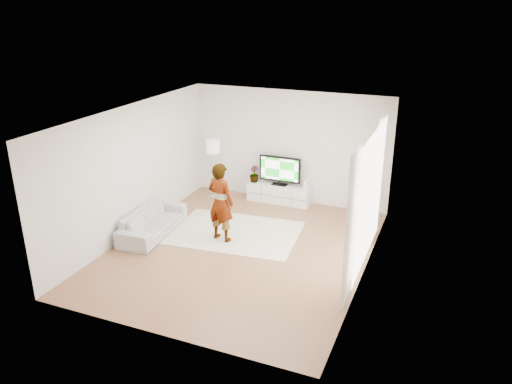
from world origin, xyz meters
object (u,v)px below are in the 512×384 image
at_px(sofa, 153,222).
at_px(floor_lamp, 213,149).
at_px(television, 280,170).
at_px(player, 221,202).
at_px(rug, 236,233).
at_px(media_console, 279,193).

xyz_separation_m(sofa, floor_lamp, (0.26, 2.47, 1.01)).
height_order(television, sofa, television).
bearing_deg(sofa, player, -83.42).
height_order(television, player, player).
bearing_deg(floor_lamp, rug, -51.47).
distance_m(television, sofa, 3.45).
distance_m(sofa, floor_lamp, 2.68).
bearing_deg(sofa, media_console, -39.36).
height_order(rug, player, player).
relative_size(player, floor_lamp, 1.11).
height_order(television, rug, television).
bearing_deg(media_console, television, 90.00).
relative_size(media_console, sofa, 0.83).
height_order(sofa, floor_lamp, floor_lamp).
bearing_deg(floor_lamp, television, 11.44).
relative_size(television, rug, 0.39).
bearing_deg(television, sofa, -124.39).
relative_size(rug, player, 1.60).
relative_size(media_console, floor_lamp, 1.05).
bearing_deg(media_console, floor_lamp, -169.47).
bearing_deg(television, rug, -97.24).
xyz_separation_m(media_console, floor_lamp, (-1.67, -0.31, 1.07)).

